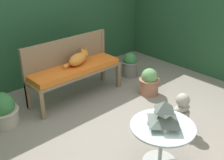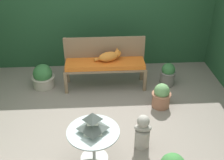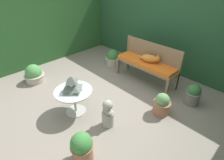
# 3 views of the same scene
# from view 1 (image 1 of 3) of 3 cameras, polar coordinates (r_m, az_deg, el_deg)

# --- Properties ---
(ground) EXTENTS (30.00, 30.00, 0.00)m
(ground) POSITION_cam_1_polar(r_m,az_deg,el_deg) (3.77, 1.86, -10.92)
(ground) COLOR gray
(foliage_hedge_back) EXTENTS (6.40, 1.03, 1.99)m
(foliage_hedge_back) POSITION_cam_1_polar(r_m,az_deg,el_deg) (5.38, -18.39, 10.93)
(foliage_hedge_back) COLOR #234C2D
(foliage_hedge_back) RESTS_ON ground
(foliage_hedge_right) EXTENTS (0.70, 3.72, 1.94)m
(foliage_hedge_right) POSITION_cam_1_polar(r_m,az_deg,el_deg) (5.68, 21.41, 10.95)
(foliage_hedge_right) COLOR #234C2D
(foliage_hedge_right) RESTS_ON ground
(garden_bench) EXTENTS (1.55, 0.46, 0.54)m
(garden_bench) POSITION_cam_1_polar(r_m,az_deg,el_deg) (4.46, -7.43, 1.80)
(garden_bench) COLOR #7F664C
(garden_bench) RESTS_ON ground
(bench_backrest) EXTENTS (1.55, 0.06, 0.95)m
(bench_backrest) POSITION_cam_1_polar(r_m,az_deg,el_deg) (4.54, -9.17, 5.20)
(bench_backrest) COLOR #7F664C
(bench_backrest) RESTS_ON ground
(cat) EXTENTS (0.52, 0.29, 0.23)m
(cat) POSITION_cam_1_polar(r_m,az_deg,el_deg) (4.46, -6.91, 4.31)
(cat) COLOR orange
(cat) RESTS_ON garden_bench
(patio_table) EXTENTS (0.71, 0.71, 0.51)m
(patio_table) POSITION_cam_1_polar(r_m,az_deg,el_deg) (3.15, 10.13, -10.69)
(patio_table) COLOR #B7B7B2
(patio_table) RESTS_ON ground
(pagoda_birdhouse) EXTENTS (0.32, 0.32, 0.30)m
(pagoda_birdhouse) POSITION_cam_1_polar(r_m,az_deg,el_deg) (3.02, 10.47, -7.12)
(pagoda_birdhouse) COLOR #B2BCA8
(pagoda_birdhouse) RESTS_ON patio_table
(garden_bust) EXTENTS (0.27, 0.22, 0.55)m
(garden_bust) POSITION_cam_1_polar(r_m,az_deg,el_deg) (3.82, 13.89, -6.62)
(garden_bust) COLOR #A39E93
(garden_bust) RESTS_ON ground
(potted_plant_patio_mid) EXTENTS (0.34, 0.34, 0.45)m
(potted_plant_patio_mid) POSITION_cam_1_polar(r_m,az_deg,el_deg) (4.67, 7.56, -0.38)
(potted_plant_patio_mid) COLOR #9E664C
(potted_plant_patio_mid) RESTS_ON ground
(potted_plant_hedge_corner) EXTENTS (0.45, 0.45, 0.47)m
(potted_plant_hedge_corner) POSITION_cam_1_polar(r_m,az_deg,el_deg) (4.14, -21.48, -5.76)
(potted_plant_hedge_corner) COLOR #ADA393
(potted_plant_hedge_corner) RESTS_ON ground
(potted_plant_table_far) EXTENTS (0.32, 0.32, 0.46)m
(potted_plant_table_far) POSITION_cam_1_polar(r_m,az_deg,el_deg) (5.29, 3.63, 3.17)
(potted_plant_table_far) COLOR slate
(potted_plant_table_far) RESTS_ON ground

